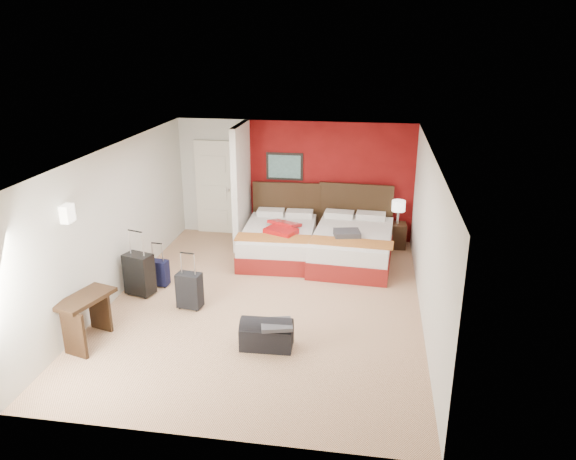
% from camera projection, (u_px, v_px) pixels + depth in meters
% --- Properties ---
extents(ground, '(6.50, 6.50, 0.00)m').
position_uv_depth(ground, '(265.00, 302.00, 9.00)').
color(ground, tan).
rests_on(ground, ground).
extents(room_walls, '(5.02, 6.52, 2.50)m').
position_uv_depth(room_walls, '(205.00, 201.00, 10.10)').
color(room_walls, silver).
rests_on(room_walls, ground).
extents(red_accent_panel, '(3.50, 0.04, 2.50)m').
position_uv_depth(red_accent_panel, '(330.00, 182.00, 11.47)').
color(red_accent_panel, maroon).
rests_on(red_accent_panel, ground).
extents(partition_wall, '(0.12, 1.20, 2.50)m').
position_uv_depth(partition_wall, '(241.00, 186.00, 11.15)').
color(partition_wall, silver).
rests_on(partition_wall, ground).
extents(entry_door, '(0.82, 0.06, 2.05)m').
position_uv_depth(entry_door, '(215.00, 187.00, 11.88)').
color(entry_door, silver).
rests_on(entry_door, ground).
extents(bed_left, '(1.45, 2.02, 0.59)m').
position_uv_depth(bed_left, '(279.00, 242.00, 10.79)').
color(bed_left, silver).
rests_on(bed_left, ground).
extents(bed_right, '(1.59, 2.18, 0.63)m').
position_uv_depth(bed_right, '(352.00, 247.00, 10.51)').
color(bed_right, white).
rests_on(bed_right, ground).
extents(red_suitcase_open, '(0.86, 0.97, 0.10)m').
position_uv_depth(red_suitcase_open, '(283.00, 228.00, 10.57)').
color(red_suitcase_open, '#AD0E11').
rests_on(red_suitcase_open, bed_left).
extents(jacket_bundle, '(0.54, 0.47, 0.11)m').
position_uv_depth(jacket_bundle, '(347.00, 234.00, 10.12)').
color(jacket_bundle, '#3C3C41').
rests_on(jacket_bundle, bed_right).
extents(nightstand, '(0.39, 0.39, 0.52)m').
position_uv_depth(nightstand, '(396.00, 235.00, 11.26)').
color(nightstand, black).
rests_on(nightstand, ground).
extents(table_lamp, '(0.33, 0.33, 0.48)m').
position_uv_depth(table_lamp, '(398.00, 212.00, 11.09)').
color(table_lamp, white).
rests_on(table_lamp, nightstand).
extents(suitcase_black, '(0.53, 0.41, 0.69)m').
position_uv_depth(suitcase_black, '(139.00, 275.00, 9.17)').
color(suitcase_black, black).
rests_on(suitcase_black, ground).
extents(suitcase_charcoal, '(0.41, 0.29, 0.57)m').
position_uv_depth(suitcase_charcoal, '(190.00, 292.00, 8.73)').
color(suitcase_charcoal, black).
rests_on(suitcase_charcoal, ground).
extents(suitcase_navy, '(0.34, 0.22, 0.44)m').
position_uv_depth(suitcase_navy, '(159.00, 274.00, 9.53)').
color(suitcase_navy, black).
rests_on(suitcase_navy, ground).
extents(duffel_bag, '(0.74, 0.41, 0.37)m').
position_uv_depth(duffel_bag, '(267.00, 335.00, 7.66)').
color(duffel_bag, black).
rests_on(duffel_bag, ground).
extents(jacket_draped, '(0.50, 0.46, 0.06)m').
position_uv_depth(jacket_draped, '(277.00, 325.00, 7.52)').
color(jacket_draped, '#3D3D42').
rests_on(jacket_draped, duffel_bag).
extents(desk, '(0.65, 0.95, 0.72)m').
position_uv_depth(desk, '(87.00, 320.00, 7.72)').
color(desk, black).
rests_on(desk, ground).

